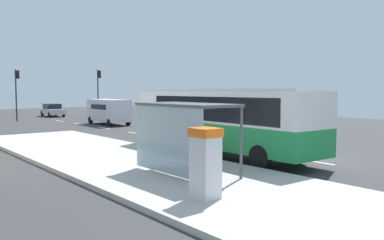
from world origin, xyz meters
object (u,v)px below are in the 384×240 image
at_px(traffic_light_near_side, 99,86).
at_px(bus_shelter, 179,120).
at_px(white_van, 109,110).
at_px(traffic_light_far_side, 17,87).
at_px(bus, 220,117).
at_px(ticket_machine, 205,162).
at_px(recycling_bin_yellow, 185,147).
at_px(recycling_bin_orange, 175,146).
at_px(sedan_near, 52,110).

relative_size(traffic_light_near_side, bus_shelter, 1.36).
relative_size(white_van, traffic_light_far_side, 1.00).
relative_size(bus, ticket_machine, 5.72).
distance_m(bus, ticket_machine, 8.45).
height_order(recycling_bin_yellow, traffic_light_near_side, traffic_light_near_side).
xyz_separation_m(white_van, recycling_bin_orange, (-6.40, -18.73, -0.69)).
bearing_deg(traffic_light_far_side, traffic_light_near_side, -5.32).
bearing_deg(traffic_light_far_side, recycling_bin_yellow, -92.17).
bearing_deg(traffic_light_near_side, bus_shelter, -111.26).
bearing_deg(bus, white_van, 78.36).
bearing_deg(bus, recycling_bin_orange, 174.29).
bearing_deg(ticket_machine, recycling_bin_orange, 59.83).
xyz_separation_m(bus, white_van, (3.91, 18.98, -0.50)).
bearing_deg(white_van, sedan_near, 89.59).
bearing_deg(traffic_light_far_side, white_van, -60.83).
bearing_deg(white_van, recycling_bin_orange, -108.86).
xyz_separation_m(recycling_bin_orange, bus_shelter, (-2.21, -3.16, 1.44)).
bearing_deg(bus, traffic_light_far_side, 92.80).
distance_m(recycling_bin_orange, bus_shelter, 4.12).
xyz_separation_m(bus, recycling_bin_orange, (-2.49, 0.25, -1.19)).
height_order(ticket_machine, traffic_light_far_side, traffic_light_far_side).
distance_m(recycling_bin_orange, traffic_light_near_side, 29.25).
bearing_deg(bus, bus_shelter, -148.21).
xyz_separation_m(bus, traffic_light_far_side, (-1.39, 28.48, 1.62)).
distance_m(ticket_machine, traffic_light_far_side, 34.74).
bearing_deg(bus, sedan_near, 83.19).
xyz_separation_m(white_van, traffic_light_near_side, (3.29, 8.70, 2.26)).
bearing_deg(sedan_near, bus, -96.81).
bearing_deg(bus_shelter, traffic_light_far_side, 83.98).
bearing_deg(traffic_light_near_side, traffic_light_far_side, 174.68).
height_order(recycling_bin_orange, traffic_light_far_side, traffic_light_far_side).
height_order(sedan_near, recycling_bin_orange, sedan_near).
bearing_deg(bus, recycling_bin_yellow, -169.73).
xyz_separation_m(sedan_near, traffic_light_far_side, (-5.41, -5.11, 2.67)).
relative_size(white_van, recycling_bin_yellow, 5.52).
height_order(bus, bus_shelter, bus).
relative_size(ticket_machine, recycling_bin_orange, 2.04).
relative_size(recycling_bin_orange, traffic_light_near_side, 0.17).
height_order(sedan_near, recycling_bin_yellow, sedan_near).
distance_m(sedan_near, ticket_machine, 40.73).
height_order(bus, recycling_bin_yellow, bus).
bearing_deg(ticket_machine, white_van, 68.17).
relative_size(white_van, ticket_machine, 2.71).
distance_m(sedan_near, traffic_light_far_side, 7.91).
height_order(recycling_bin_yellow, recycling_bin_orange, same).
relative_size(white_van, recycling_bin_orange, 5.52).
relative_size(recycling_bin_yellow, traffic_light_far_side, 0.18).
relative_size(sedan_near, ticket_machine, 2.32).
distance_m(sedan_near, recycling_bin_orange, 33.98).
bearing_deg(recycling_bin_yellow, white_van, 71.77).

